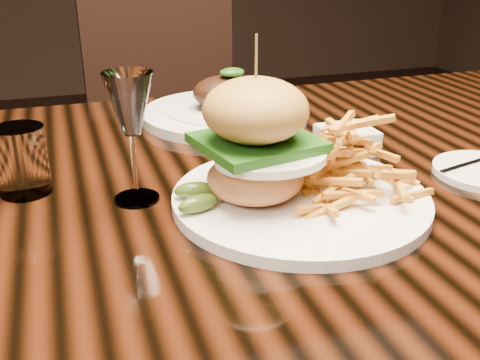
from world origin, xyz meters
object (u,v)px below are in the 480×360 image
object	(u,v)px
burger_plate	(301,161)
far_dish	(225,109)
dining_table	(239,218)
chair_far	(170,126)
wine_glass	(130,109)

from	to	relation	value
burger_plate	far_dish	size ratio (longest dim) A/B	1.06
dining_table	chair_far	size ratio (longest dim) A/B	1.68
burger_plate	wine_glass	xyz separation A→B (m)	(-0.20, 0.08, 0.06)
dining_table	burger_plate	xyz separation A→B (m)	(0.04, -0.13, 0.14)
wine_glass	chair_far	bearing A→B (deg)	76.35
chair_far	far_dish	bearing A→B (deg)	-92.14
wine_glass	chair_far	distance (m)	1.03
chair_far	burger_plate	bearing A→B (deg)	-92.53
dining_table	chair_far	xyz separation A→B (m)	(0.07, 0.89, -0.13)
wine_glass	far_dish	bearing A→B (deg)	55.19
far_dish	wine_glass	bearing A→B (deg)	-124.81
wine_glass	far_dish	xyz separation A→B (m)	(0.21, 0.31, -0.10)
dining_table	far_dish	distance (m)	0.28
dining_table	far_dish	size ratio (longest dim) A/B	5.16
wine_glass	far_dish	world-z (taller)	wine_glass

